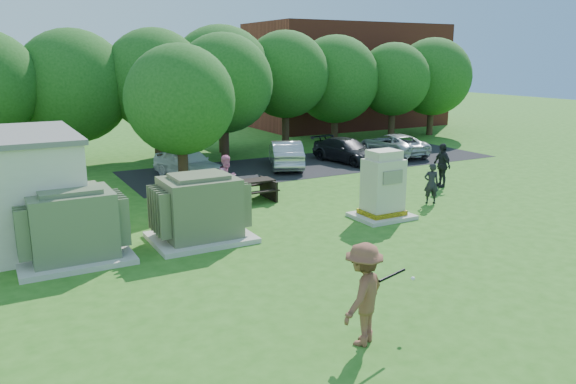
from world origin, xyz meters
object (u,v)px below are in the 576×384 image
transformer_left (72,227)px  generator_cabinet (383,189)px  batter (363,294)px  car_silver_a (286,154)px  person_by_generator (431,183)px  person_at_picnic (227,178)px  picnic_table (249,188)px  car_white (188,163)px  car_silver_b (393,145)px  person_walking_right (442,165)px  car_dark (347,150)px  transformer_right (200,209)px

transformer_left → generator_cabinet: generator_cabinet is taller
batter → car_silver_a: size_ratio=0.49×
batter → person_by_generator: 11.57m
person_at_picnic → car_silver_a: 7.12m
picnic_table → car_white: 5.41m
person_by_generator → car_silver_b: size_ratio=0.35×
generator_cabinet → car_silver_a: generator_cabinet is taller
person_walking_right → person_by_generator: bearing=-41.1°
car_silver_b → car_white: bearing=1.6°
car_white → car_silver_a: bearing=-17.8°
transformer_left → car_silver_a: (11.51, 8.87, -0.27)m
transformer_left → car_silver_b: transformer_left is taller
picnic_table → car_silver_a: bearing=49.6°
batter → person_walking_right: 14.65m
person_walking_right → car_white: 11.45m
picnic_table → batter: size_ratio=0.94×
generator_cabinet → person_at_picnic: (-3.84, 4.80, -0.14)m
generator_cabinet → batter: generator_cabinet is taller
car_silver_a → picnic_table: bearing=72.7°
transformer_left → car_dark: 17.44m
transformer_right → car_silver_b: 17.38m
car_silver_a → person_walking_right: bearing=142.3°
car_silver_a → batter: bearing=89.4°
picnic_table → car_white: car_white is taller
person_at_picnic → person_walking_right: (9.12, -2.15, 0.04)m
generator_cabinet → car_white: size_ratio=0.60×
car_silver_b → car_dark: bearing=7.4°
transformer_right → transformer_left: bearing=180.0°
car_silver_b → person_walking_right: bearing=67.5°
generator_cabinet → car_dark: (5.02, 9.43, -0.42)m
car_silver_a → car_silver_b: 7.04m
car_dark → person_at_picnic: bearing=-161.8°
transformer_left → person_by_generator: 13.01m
generator_cabinet → batter: size_ratio=1.17×
transformer_left → person_at_picnic: transformer_left is taller
person_walking_right → generator_cabinet: bearing=-53.7°
person_walking_right → car_silver_a: (-3.89, 6.98, -0.25)m
transformer_right → picnic_table: 4.91m
picnic_table → car_silver_b: bearing=25.3°
car_silver_b → person_at_picnic: bearing=23.4°
generator_cabinet → person_walking_right: size_ratio=1.26×
person_by_generator → person_walking_right: size_ratio=0.83×
generator_cabinet → person_by_generator: generator_cabinet is taller
picnic_table → batter: bearing=-103.8°
car_dark → transformer_left: bearing=-159.6°
generator_cabinet → car_dark: bearing=62.0°
transformer_right → car_silver_a: transformer_right is taller
transformer_right → picnic_table: transformer_right is taller
generator_cabinet → person_walking_right: bearing=26.6°
person_walking_right → car_silver_b: person_walking_right is taller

